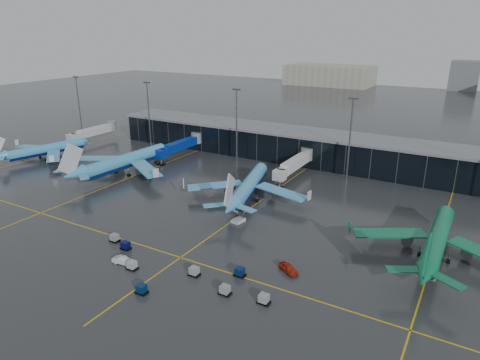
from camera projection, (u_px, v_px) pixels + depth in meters
The scene contains 14 objects.
ground at pixel (186, 221), 105.05m from camera, with size 600.00×600.00×0.00m, color #282B2D.
terminal_pier at pixel (289, 144), 153.78m from camera, with size 142.00×17.00×10.70m.
jet_bridges at pixel (179, 146), 155.16m from camera, with size 94.00×27.50×7.20m.
flood_masts at pixel (289, 129), 138.83m from camera, with size 203.00×0.50×25.50m.
distant_hangars at pixel (477, 83), 298.60m from camera, with size 260.00×71.00×22.00m.
taxi_lines at pixel (242, 214), 108.95m from camera, with size 220.00×120.00×0.02m.
airliner_klm_west at pixel (46, 144), 153.44m from camera, with size 32.28×36.76×11.30m, color #3F9BD1, non-canonical shape.
airliner_arkefly at pixel (126, 153), 137.44m from camera, with size 39.11×44.55×13.69m, color #3E9DCC, non-canonical shape.
airliner_klm_near at pixel (249, 177), 116.73m from camera, with size 35.86×40.84×12.55m, color #44A0DF, non-canonical shape.
airliner_aer_lingus at pixel (439, 229), 86.87m from camera, with size 35.15×40.04×12.30m, color #0C6A44, non-canonical shape.
baggage_carts at pixel (176, 270), 82.15m from camera, with size 41.22×15.18×1.70m.
mobile_airstair at pixel (238, 219), 104.14m from camera, with size 2.67×3.50×3.45m.
service_van_red at pixel (288, 268), 82.59m from camera, with size 1.90×4.73×1.61m, color #AA210D.
service_van_white at pixel (123, 260), 85.51m from camera, with size 1.59×4.57×1.51m, color silver.
Camera 1 is at (59.66, -76.02, 44.44)m, focal length 32.00 mm.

